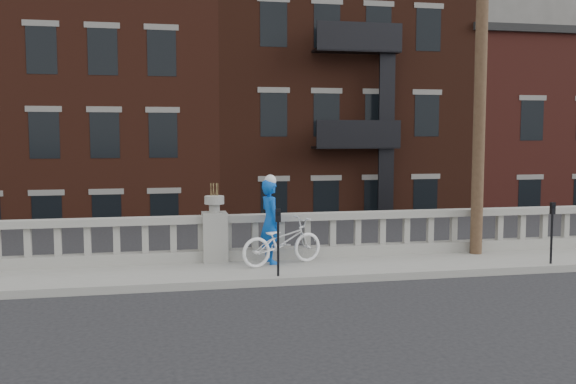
% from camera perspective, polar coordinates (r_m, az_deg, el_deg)
% --- Properties ---
extents(ground, '(120.00, 120.00, 0.00)m').
position_cam_1_polar(ground, '(10.82, -4.60, -10.93)').
color(ground, black).
rests_on(ground, ground).
extents(sidewalk, '(32.00, 2.20, 0.15)m').
position_cam_1_polar(sidewalk, '(13.70, -6.15, -7.18)').
color(sidewalk, gray).
rests_on(sidewalk, ground).
extents(balustrade, '(28.00, 0.34, 1.03)m').
position_cam_1_polar(balustrade, '(14.52, -6.53, -4.20)').
color(balustrade, gray).
rests_on(balustrade, sidewalk).
extents(planter_pedestal, '(0.55, 0.55, 1.76)m').
position_cam_1_polar(planter_pedestal, '(14.49, -6.54, -3.46)').
color(planter_pedestal, gray).
rests_on(planter_pedestal, sidewalk).
extents(lower_level, '(80.00, 44.00, 20.80)m').
position_cam_1_polar(lower_level, '(33.42, -8.53, 4.50)').
color(lower_level, '#605E59').
rests_on(lower_level, ground).
extents(utility_pole, '(1.60, 0.28, 10.00)m').
position_cam_1_polar(utility_pole, '(15.95, 16.82, 13.03)').
color(utility_pole, '#422D1E').
rests_on(utility_pole, sidewalk).
extents(parking_meter_c, '(0.10, 0.09, 1.36)m').
position_cam_1_polar(parking_meter_c, '(12.85, -0.88, -3.79)').
color(parking_meter_c, black).
rests_on(parking_meter_c, sidewalk).
extents(parking_meter_d, '(0.10, 0.09, 1.36)m').
position_cam_1_polar(parking_meter_d, '(15.21, 22.42, -2.78)').
color(parking_meter_d, black).
rests_on(parking_meter_d, sidewalk).
extents(bicycle, '(2.06, 1.27, 1.02)m').
position_cam_1_polar(bicycle, '(14.01, -0.54, -4.43)').
color(bicycle, silver).
rests_on(bicycle, sidewalk).
extents(cyclist, '(0.58, 0.76, 1.85)m').
position_cam_1_polar(cyclist, '(14.14, -1.57, -2.64)').
color(cyclist, '#0B47AB').
rests_on(cyclist, sidewalk).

